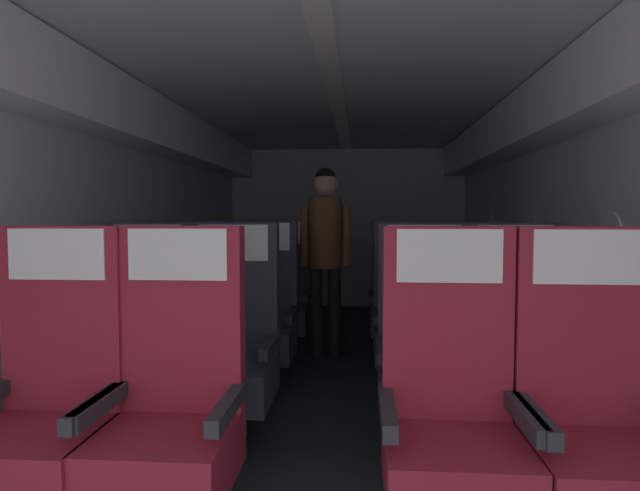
{
  "coord_description": "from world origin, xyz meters",
  "views": [
    {
      "loc": [
        0.18,
        -0.26,
        1.2
      ],
      "look_at": [
        -0.14,
        3.95,
        0.97
      ],
      "focal_mm": 29.78,
      "sensor_mm": 36.0,
      "label": 1
    }
  ],
  "objects_px": {
    "seat_c_right_aisle": "(478,321)",
    "seat_d_left_window": "(227,298)",
    "seat_a_left_window": "(47,407)",
    "seat_c_left_aisle": "(261,318)",
    "seat_b_right_window": "(425,353)",
    "seat_d_left_aisle": "(281,298)",
    "seat_a_right_aisle": "(594,422)",
    "seat_d_right_aisle": "(457,301)",
    "seat_c_left_window": "(195,317)",
    "seat_a_right_window": "(451,417)",
    "seat_c_right_window": "(409,320)",
    "seat_d_right_window": "(398,300)",
    "flight_attendant": "(325,241)",
    "seat_b_left_aisle": "(230,349)",
    "seat_b_left_window": "(143,348)",
    "seat_a_left_aisle": "(172,409)",
    "seat_b_right_aisle": "(517,355)"
  },
  "relations": [
    {
      "from": "seat_a_right_aisle",
      "to": "seat_a_right_window",
      "type": "distance_m",
      "value": 0.49
    },
    {
      "from": "seat_b_left_aisle",
      "to": "seat_c_left_aisle",
      "type": "height_order",
      "value": "same"
    },
    {
      "from": "seat_c_left_window",
      "to": "seat_a_left_window",
      "type": "bearing_deg",
      "value": -89.68
    },
    {
      "from": "seat_b_right_window",
      "to": "seat_c_right_window",
      "type": "height_order",
      "value": "same"
    },
    {
      "from": "seat_d_left_window",
      "to": "flight_attendant",
      "type": "distance_m",
      "value": 1.02
    },
    {
      "from": "seat_b_left_window",
      "to": "seat_b_right_window",
      "type": "bearing_deg",
      "value": 0.12
    },
    {
      "from": "seat_c_right_window",
      "to": "seat_d_left_window",
      "type": "height_order",
      "value": "same"
    },
    {
      "from": "seat_b_right_aisle",
      "to": "seat_d_left_aisle",
      "type": "height_order",
      "value": "same"
    },
    {
      "from": "seat_c_right_window",
      "to": "seat_c_right_aisle",
      "type": "bearing_deg",
      "value": -1.9
    },
    {
      "from": "seat_c_right_window",
      "to": "seat_d_right_window",
      "type": "relative_size",
      "value": 1.0
    },
    {
      "from": "seat_c_left_window",
      "to": "seat_d_left_window",
      "type": "xyz_separation_m",
      "value": [
        0.01,
        0.88,
        0.0
      ]
    },
    {
      "from": "seat_a_left_window",
      "to": "seat_b_left_window",
      "type": "relative_size",
      "value": 1.0
    },
    {
      "from": "seat_a_right_aisle",
      "to": "seat_a_right_window",
      "type": "xyz_separation_m",
      "value": [
        -0.49,
        0.01,
        0.0
      ]
    },
    {
      "from": "seat_b_right_window",
      "to": "seat_d_right_aisle",
      "type": "xyz_separation_m",
      "value": [
        0.49,
        1.78,
        0.0
      ]
    },
    {
      "from": "flight_attendant",
      "to": "seat_b_right_aisle",
      "type": "bearing_deg",
      "value": -44.67
    },
    {
      "from": "seat_a_left_aisle",
      "to": "seat_d_left_window",
      "type": "height_order",
      "value": "same"
    },
    {
      "from": "seat_a_left_window",
      "to": "flight_attendant",
      "type": "relative_size",
      "value": 0.72
    },
    {
      "from": "seat_b_left_aisle",
      "to": "seat_d_right_window",
      "type": "height_order",
      "value": "same"
    },
    {
      "from": "seat_a_right_window",
      "to": "seat_d_right_aisle",
      "type": "xyz_separation_m",
      "value": [
        0.5,
        2.67,
        0.0
      ]
    },
    {
      "from": "seat_a_right_aisle",
      "to": "seat_b_right_window",
      "type": "bearing_deg",
      "value": 118.03
    },
    {
      "from": "seat_d_right_window",
      "to": "seat_a_left_window",
      "type": "bearing_deg",
      "value": -119.14
    },
    {
      "from": "seat_c_left_aisle",
      "to": "seat_d_right_aisle",
      "type": "xyz_separation_m",
      "value": [
        1.53,
        0.88,
        0.0
      ]
    },
    {
      "from": "seat_a_right_aisle",
      "to": "seat_d_right_aisle",
      "type": "height_order",
      "value": "same"
    },
    {
      "from": "flight_attendant",
      "to": "seat_c_right_window",
      "type": "bearing_deg",
      "value": -39.39
    },
    {
      "from": "seat_a_right_window",
      "to": "seat_d_left_window",
      "type": "relative_size",
      "value": 1.0
    },
    {
      "from": "seat_d_left_window",
      "to": "seat_d_left_aisle",
      "type": "xyz_separation_m",
      "value": [
        0.49,
        0.01,
        0.0
      ]
    },
    {
      "from": "seat_a_right_aisle",
      "to": "seat_b_right_aisle",
      "type": "height_order",
      "value": "same"
    },
    {
      "from": "seat_b_right_aisle",
      "to": "seat_a_left_window",
      "type": "bearing_deg",
      "value": -155.32
    },
    {
      "from": "seat_a_left_window",
      "to": "seat_c_left_aisle",
      "type": "bearing_deg",
      "value": 75.27
    },
    {
      "from": "seat_a_left_aisle",
      "to": "seat_c_right_window",
      "type": "distance_m",
      "value": 2.08
    },
    {
      "from": "seat_d_right_aisle",
      "to": "seat_d_right_window",
      "type": "relative_size",
      "value": 1.0
    },
    {
      "from": "seat_a_right_aisle",
      "to": "seat_d_right_aisle",
      "type": "xyz_separation_m",
      "value": [
        0.0,
        2.69,
        0.0
      ]
    },
    {
      "from": "seat_c_left_window",
      "to": "seat_c_right_aisle",
      "type": "distance_m",
      "value": 2.01
    },
    {
      "from": "seat_a_left_aisle",
      "to": "seat_b_left_aisle",
      "type": "relative_size",
      "value": 1.0
    },
    {
      "from": "seat_c_right_aisle",
      "to": "seat_d_left_window",
      "type": "distance_m",
      "value": 2.19
    },
    {
      "from": "seat_b_right_aisle",
      "to": "seat_d_right_window",
      "type": "xyz_separation_m",
      "value": [
        -0.49,
        1.79,
        0.0
      ]
    },
    {
      "from": "seat_b_left_window",
      "to": "seat_c_right_aisle",
      "type": "xyz_separation_m",
      "value": [
        2.01,
        0.89,
        0.0
      ]
    },
    {
      "from": "seat_d_right_window",
      "to": "seat_b_left_window",
      "type": "bearing_deg",
      "value": -130.26
    },
    {
      "from": "seat_a_right_window",
      "to": "seat_c_right_window",
      "type": "height_order",
      "value": "same"
    },
    {
      "from": "seat_b_left_window",
      "to": "flight_attendant",
      "type": "xyz_separation_m",
      "value": [
        0.89,
        1.71,
        0.51
      ]
    },
    {
      "from": "seat_a_left_aisle",
      "to": "seat_c_right_window",
      "type": "xyz_separation_m",
      "value": [
        1.05,
        1.8,
        0.0
      ]
    },
    {
      "from": "seat_b_right_window",
      "to": "flight_attendant",
      "type": "bearing_deg",
      "value": 110.64
    },
    {
      "from": "seat_a_right_window",
      "to": "seat_b_left_aisle",
      "type": "height_order",
      "value": "same"
    },
    {
      "from": "seat_d_right_window",
      "to": "seat_c_left_window",
      "type": "bearing_deg",
      "value": -149.65
    },
    {
      "from": "seat_a_left_window",
      "to": "seat_c_left_aisle",
      "type": "xyz_separation_m",
      "value": [
        0.48,
        1.82,
        0.0
      ]
    },
    {
      "from": "seat_d_right_window",
      "to": "seat_c_right_aisle",
      "type": "bearing_deg",
      "value": -61.75
    },
    {
      "from": "seat_b_right_window",
      "to": "seat_d_left_aisle",
      "type": "relative_size",
      "value": 1.0
    },
    {
      "from": "seat_a_right_aisle",
      "to": "seat_d_right_window",
      "type": "bearing_deg",
      "value": 100.41
    },
    {
      "from": "seat_d_right_aisle",
      "to": "seat_a_right_aisle",
      "type": "bearing_deg",
      "value": -90.06
    },
    {
      "from": "seat_c_left_window",
      "to": "seat_a_right_aisle",
      "type": "bearing_deg",
      "value": -41.94
    }
  ]
}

